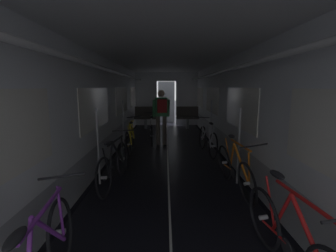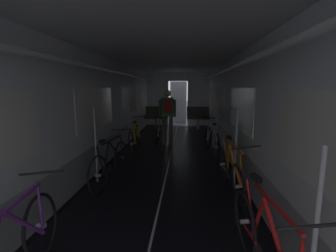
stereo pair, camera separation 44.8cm
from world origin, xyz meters
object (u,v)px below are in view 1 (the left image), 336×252
at_px(bicycle_silver, 207,140).
at_px(person_cyclist_aisle, 161,112).
at_px(bicycle_black, 114,165).
at_px(bicycle_orange, 235,169).
at_px(bicycle_yellow, 130,138).
at_px(bench_seat_far_right, 187,115).
at_px(bench_seat_far_left, 146,115).
at_px(bicycle_white_in_aisle, 152,131).
at_px(bicycle_red, 292,242).

relative_size(bicycle_silver, person_cyclist_aisle, 1.00).
xyz_separation_m(bicycle_black, bicycle_orange, (2.12, -0.24, -0.00)).
height_order(bicycle_black, bicycle_yellow, bicycle_yellow).
distance_m(bench_seat_far_right, person_cyclist_aisle, 3.20).
distance_m(bicycle_black, bicycle_orange, 2.13).
bearing_deg(bicycle_black, bicycle_orange, -6.45).
relative_size(bench_seat_far_left, bicycle_black, 0.58).
xyz_separation_m(bench_seat_far_right, bicycle_white_in_aisle, (-1.39, -2.71, -0.18)).
bearing_deg(bench_seat_far_left, bicycle_orange, -71.98).
distance_m(bench_seat_far_left, bicycle_silver, 4.44).
relative_size(bicycle_black, bicycle_white_in_aisle, 1.00).
distance_m(bench_seat_far_left, bench_seat_far_right, 1.80).
xyz_separation_m(bench_seat_far_right, bicycle_red, (0.18, -8.21, -0.19)).
distance_m(person_cyclist_aisle, bicycle_white_in_aisle, 0.76).
xyz_separation_m(bench_seat_far_right, bicycle_orange, (0.23, -6.25, -0.19)).
relative_size(bench_seat_far_left, bicycle_orange, 0.58).
bearing_deg(bench_seat_far_left, bicycle_yellow, -91.73).
bearing_deg(bicycle_white_in_aisle, bicycle_black, -98.43).
bearing_deg(bicycle_yellow, person_cyclist_aisle, 43.26).
bearing_deg(bicycle_white_in_aisle, bicycle_silver, -38.78).
xyz_separation_m(bicycle_red, bicycle_yellow, (-2.09, 4.44, -0.00)).
bearing_deg(person_cyclist_aisle, bicycle_white_in_aisle, 140.11).
xyz_separation_m(bicycle_yellow, bicycle_silver, (2.09, -0.20, 0.00)).
bearing_deg(bench_seat_far_left, bench_seat_far_right, 0.00).
bearing_deg(bicycle_black, bicycle_red, -46.71).
height_order(bench_seat_far_left, bicycle_silver, bench_seat_far_left).
height_order(bicycle_black, bicycle_orange, bicycle_orange).
xyz_separation_m(bench_seat_far_right, bicycle_black, (-1.88, -6.01, -0.18)).
relative_size(bench_seat_far_right, bicycle_red, 0.58).
xyz_separation_m(bench_seat_far_left, person_cyclist_aisle, (0.73, -2.98, 0.45)).
distance_m(bench_seat_far_right, bicycle_orange, 6.26).
xyz_separation_m(bench_seat_far_left, bench_seat_far_right, (1.80, 0.00, 0.00)).
height_order(bicycle_red, person_cyclist_aisle, person_cyclist_aisle).
xyz_separation_m(bench_seat_far_left, bicycle_orange, (2.03, -6.25, -0.19)).
bearing_deg(bench_seat_far_right, person_cyclist_aisle, -109.83).
bearing_deg(person_cyclist_aisle, bicycle_silver, -38.49).
xyz_separation_m(bicycle_silver, bicycle_orange, (0.06, -2.29, -0.00)).
xyz_separation_m(bicycle_black, bicycle_silver, (2.06, 2.05, 0.00)).
bearing_deg(bench_seat_far_right, bicycle_silver, -87.52).
bearing_deg(bicycle_yellow, bicycle_orange, -49.17).
bearing_deg(bicycle_red, bicycle_silver, 90.10).
bearing_deg(bicycle_silver, person_cyclist_aisle, 141.51).
xyz_separation_m(bicycle_red, person_cyclist_aisle, (-1.25, 5.23, 0.63)).
height_order(bicycle_red, bicycle_black, bicycle_red).
xyz_separation_m(bench_seat_far_right, person_cyclist_aisle, (-1.07, -2.98, 0.45)).
distance_m(bench_seat_far_right, bicycle_red, 8.21).
xyz_separation_m(bench_seat_far_left, bicycle_red, (1.98, -8.21, -0.19)).
bearing_deg(bicycle_black, bicycle_silver, 44.86).
relative_size(bicycle_red, bicycle_white_in_aisle, 1.00).
bearing_deg(bicycle_black, bench_seat_far_right, 72.61).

